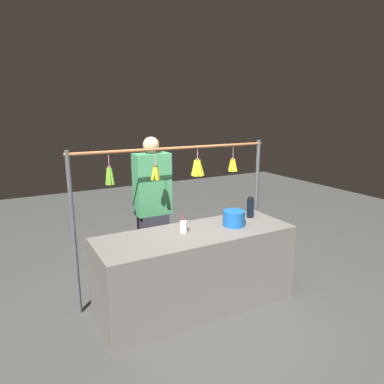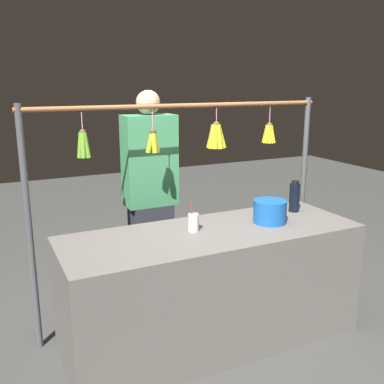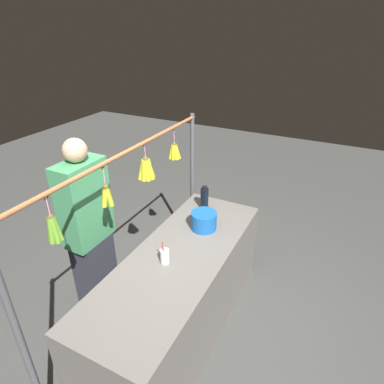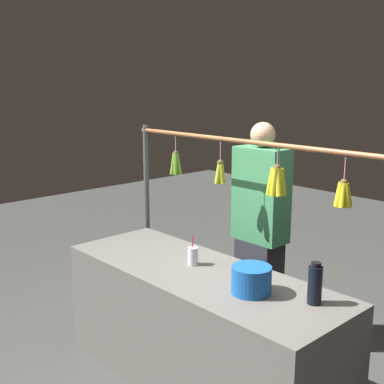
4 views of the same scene
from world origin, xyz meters
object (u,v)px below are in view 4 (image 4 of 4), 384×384
at_px(water_bottle, 315,284).
at_px(blue_bucket, 251,280).
at_px(vendor_person, 260,236).
at_px(drink_cup, 193,256).

xyz_separation_m(water_bottle, blue_bucket, (0.33, 0.15, -0.03)).
height_order(water_bottle, blue_bucket, water_bottle).
relative_size(water_bottle, vendor_person, 0.14).
xyz_separation_m(drink_cup, vendor_person, (0.03, -0.73, -0.02)).
bearing_deg(blue_bucket, drink_cup, -6.68).
bearing_deg(vendor_person, drink_cup, 92.35).
bearing_deg(drink_cup, blue_bucket, 173.32).
bearing_deg(drink_cup, water_bottle, -174.92).
distance_m(water_bottle, blue_bucket, 0.36).
bearing_deg(drink_cup, vendor_person, -87.65).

